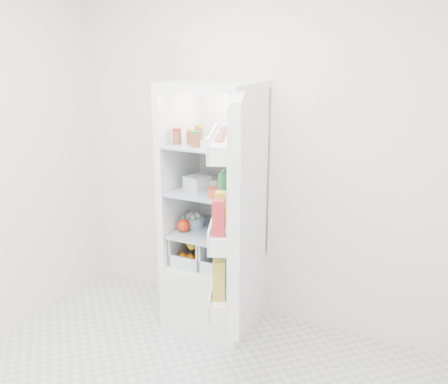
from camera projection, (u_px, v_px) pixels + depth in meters
The scene contains 20 objects.
room_walls at pixel (130, 148), 2.25m from camera, with size 3.02×3.02×2.61m.
refrigerator at pixel (217, 238), 3.68m from camera, with size 0.60×0.60×1.80m.
shelf_low at pixel (213, 231), 3.60m from camera, with size 0.49×0.53×0.01m, color #A3B3C0.
shelf_mid at pixel (213, 190), 3.51m from camera, with size 0.49×0.53×0.01m, color #A3B3C0.
shelf_top at pixel (213, 144), 3.42m from camera, with size 0.49×0.53×0.01m, color #A3B3C0.
crisper_left at pixel (199, 245), 3.69m from camera, with size 0.23×0.46×0.22m, color silver, non-canonical shape.
crisper_right at pixel (228, 251), 3.59m from camera, with size 0.23×0.46×0.22m, color silver, non-canonical shape.
condiment_jars at pixel (207, 138), 3.36m from camera, with size 0.46×0.34×0.08m.
squeeze_bottle at pixel (239, 133), 3.28m from camera, with size 0.05×0.05×0.19m, color white.
tub_white at pixel (197, 183), 3.49m from camera, with size 0.15×0.15×0.09m, color silver.
tub_cream at pixel (211, 183), 3.54m from camera, with size 0.11×0.11×0.06m, color beige.
tin_red at pixel (215, 193), 3.32m from camera, with size 0.09×0.09×0.06m, color #E14821.
foil_tray at pixel (212, 183), 3.60m from camera, with size 0.16×0.12×0.04m, color #B8B7BC.
tub_green at pixel (227, 185), 3.48m from camera, with size 0.10×0.14×0.08m, color #418F4E.
red_cabbage at pixel (223, 218), 3.61m from camera, with size 0.16×0.16×0.16m, color #521C50.
bell_pepper at pixel (183, 225), 3.56m from camera, with size 0.09×0.09×0.09m, color red.
mushroom_bowl at pixel (194, 222), 3.67m from camera, with size 0.15×0.15×0.07m, color #7FACBD.
citrus_pile at pixel (196, 249), 3.67m from camera, with size 0.20×0.31×0.16m.
veg_pile at pixel (229, 257), 3.60m from camera, with size 0.16×0.30×0.10m.
fridge_door at pixel (232, 217), 2.85m from camera, with size 0.36×0.58×1.30m.
Camera 1 is at (1.36, -1.79, 2.06)m, focal length 40.00 mm.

